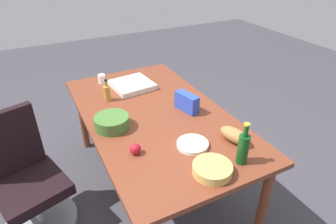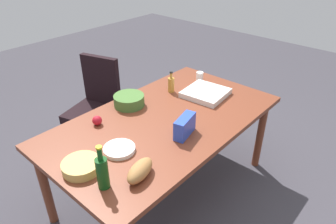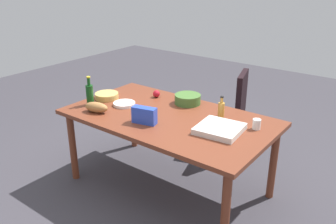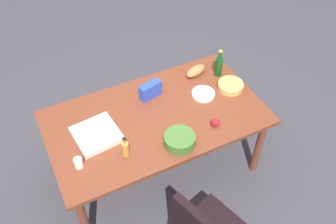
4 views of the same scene
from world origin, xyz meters
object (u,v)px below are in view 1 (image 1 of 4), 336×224
(paper_cup, at_px, (102,79))
(office_chair, at_px, (29,188))
(dressing_bottle, at_px, (107,92))
(wine_bottle, at_px, (243,148))
(chip_bag_blue, at_px, (187,102))
(conference_table, at_px, (155,121))
(paper_plate_stack, at_px, (193,144))
(bread_loaf, at_px, (235,135))
(apple_red, at_px, (135,149))
(chip_bowl, at_px, (212,169))
(pizza_box, at_px, (132,85))
(salad_bowl, at_px, (112,122))

(paper_cup, bearing_deg, office_chair, 131.09)
(dressing_bottle, height_order, wine_bottle, wine_bottle)
(dressing_bottle, distance_m, chip_bag_blue, 0.72)
(conference_table, distance_m, paper_cup, 0.82)
(paper_plate_stack, xyz_separation_m, bread_loaf, (-0.08, -0.29, 0.04))
(bread_loaf, bearing_deg, apple_red, 74.36)
(office_chair, relative_size, chip_bowl, 3.97)
(paper_cup, bearing_deg, conference_table, -163.88)
(office_chair, distance_m, wine_bottle, 1.64)
(chip_bag_blue, bearing_deg, bread_loaf, -171.35)
(office_chair, xyz_separation_m, pizza_box, (0.50, -1.07, 0.44))
(office_chair, distance_m, pizza_box, 1.26)
(chip_bowl, xyz_separation_m, dressing_bottle, (1.20, 0.30, 0.05))
(paper_cup, xyz_separation_m, chip_bag_blue, (-0.85, -0.49, 0.03))
(office_chair, distance_m, chip_bowl, 1.44)
(apple_red, bearing_deg, conference_table, -38.67)
(office_chair, xyz_separation_m, paper_cup, (0.72, -0.83, 0.46))
(chip_bag_blue, bearing_deg, paper_cup, 29.92)
(salad_bowl, distance_m, chip_bowl, 0.86)
(chip_bag_blue, bearing_deg, office_chair, 84.70)
(paper_cup, xyz_separation_m, bread_loaf, (-1.38, -0.57, 0.01))
(office_chair, height_order, chip_bag_blue, office_chair)
(salad_bowl, distance_m, bread_loaf, 0.91)
(pizza_box, height_order, bread_loaf, bread_loaf)
(pizza_box, distance_m, dressing_bottle, 0.33)
(paper_plate_stack, bearing_deg, chip_bag_blue, -25.20)
(chip_bowl, distance_m, wine_bottle, 0.24)
(pizza_box, bearing_deg, dressing_bottle, 111.59)
(conference_table, xyz_separation_m, bread_loaf, (-0.60, -0.34, 0.13))
(chip_bowl, xyz_separation_m, chip_bag_blue, (0.74, -0.24, 0.04))
(pizza_box, bearing_deg, paper_cup, 40.28)
(paper_plate_stack, bearing_deg, salad_bowl, 41.57)
(pizza_box, distance_m, paper_cup, 0.33)
(dressing_bottle, distance_m, paper_cup, 0.38)
(paper_plate_stack, xyz_separation_m, paper_cup, (1.30, 0.27, 0.03))
(office_chair, relative_size, dressing_bottle, 4.85)
(conference_table, height_order, office_chair, office_chair)
(paper_plate_stack, distance_m, salad_bowl, 0.64)
(conference_table, xyz_separation_m, pizza_box, (0.55, -0.01, 0.10))
(paper_plate_stack, height_order, apple_red, apple_red)
(salad_bowl, xyz_separation_m, apple_red, (-0.37, -0.04, -0.01))
(conference_table, xyz_separation_m, apple_red, (-0.42, 0.33, 0.11))
(apple_red, relative_size, wine_bottle, 0.26)
(apple_red, distance_m, wine_bottle, 0.70)
(chip_bowl, relative_size, dressing_bottle, 1.22)
(salad_bowl, bearing_deg, office_chair, 82.15)
(paper_plate_stack, relative_size, chip_bowl, 0.89)
(dressing_bottle, bearing_deg, paper_plate_stack, -160.36)
(paper_cup, bearing_deg, dressing_bottle, 171.88)
(pizza_box, bearing_deg, office_chair, 109.11)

